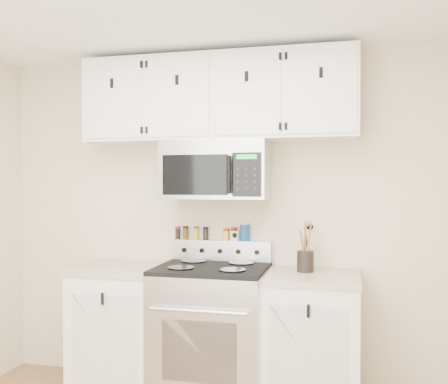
% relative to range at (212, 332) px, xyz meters
% --- Properties ---
extents(back_wall, '(3.50, 0.01, 2.50)m').
position_rel_range_xyz_m(back_wall, '(0.00, 0.32, 0.76)').
color(back_wall, beige).
rests_on(back_wall, floor).
extents(range, '(0.76, 0.65, 1.10)m').
position_rel_range_xyz_m(range, '(0.00, 0.00, 0.00)').
color(range, '#B7B7BA').
rests_on(range, floor).
extents(base_cabinet_left, '(0.64, 0.62, 0.92)m').
position_rel_range_xyz_m(base_cabinet_left, '(-0.69, 0.02, -0.03)').
color(base_cabinet_left, white).
rests_on(base_cabinet_left, floor).
extents(base_cabinet_right, '(0.64, 0.62, 0.92)m').
position_rel_range_xyz_m(base_cabinet_right, '(0.69, 0.02, -0.03)').
color(base_cabinet_right, white).
rests_on(base_cabinet_right, floor).
extents(microwave, '(0.76, 0.44, 0.42)m').
position_rel_range_xyz_m(microwave, '(0.00, 0.13, 1.14)').
color(microwave, '#9E9EA3').
rests_on(microwave, back_wall).
extents(upper_cabinets, '(2.00, 0.35, 0.62)m').
position_rel_range_xyz_m(upper_cabinets, '(-0.00, 0.15, 1.66)').
color(upper_cabinets, white).
rests_on(upper_cabinets, back_wall).
extents(utensil_crock, '(0.12, 0.12, 0.34)m').
position_rel_range_xyz_m(utensil_crock, '(0.64, 0.09, 0.52)').
color(utensil_crock, black).
rests_on(utensil_crock, base_cabinet_right).
extents(kitchen_timer, '(0.07, 0.07, 0.08)m').
position_rel_range_xyz_m(kitchen_timer, '(0.11, 0.28, 0.65)').
color(kitchen_timer, white).
rests_on(kitchen_timer, range).
extents(salt_canister, '(0.07, 0.07, 0.13)m').
position_rel_range_xyz_m(salt_canister, '(0.18, 0.28, 0.68)').
color(salt_canister, navy).
rests_on(salt_canister, range).
extents(spice_jar_0, '(0.04, 0.04, 0.10)m').
position_rel_range_xyz_m(spice_jar_0, '(-0.35, 0.28, 0.66)').
color(spice_jar_0, black).
rests_on(spice_jar_0, range).
extents(spice_jar_1, '(0.04, 0.04, 0.10)m').
position_rel_range_xyz_m(spice_jar_1, '(-0.29, 0.28, 0.66)').
color(spice_jar_1, '#453010').
rests_on(spice_jar_1, range).
extents(spice_jar_2, '(0.04, 0.04, 0.10)m').
position_rel_range_xyz_m(spice_jar_2, '(-0.20, 0.28, 0.66)').
color(spice_jar_2, gold).
rests_on(spice_jar_2, range).
extents(spice_jar_3, '(0.04, 0.04, 0.10)m').
position_rel_range_xyz_m(spice_jar_3, '(-0.13, 0.28, 0.66)').
color(spice_jar_3, black).
rests_on(spice_jar_3, range).
extents(spice_jar_4, '(0.04, 0.04, 0.09)m').
position_rel_range_xyz_m(spice_jar_4, '(0.03, 0.28, 0.66)').
color(spice_jar_4, yellow).
rests_on(spice_jar_4, range).
extents(spice_jar_5, '(0.04, 0.04, 0.10)m').
position_rel_range_xyz_m(spice_jar_5, '(0.09, 0.28, 0.66)').
color(spice_jar_5, black).
rests_on(spice_jar_5, range).
extents(spice_jar_6, '(0.04, 0.04, 0.10)m').
position_rel_range_xyz_m(spice_jar_6, '(0.19, 0.28, 0.66)').
color(spice_jar_6, gold).
rests_on(spice_jar_6, range).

